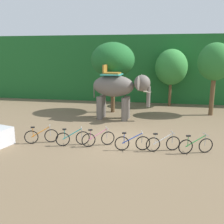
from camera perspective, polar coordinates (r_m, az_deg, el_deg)
ground_plane at (r=13.80m, az=1.94°, el=-6.31°), size 80.00×80.00×0.00m
foliage_hedge at (r=26.89m, az=6.41°, el=9.83°), size 36.00×6.00×6.19m
tree_center_right at (r=19.74m, az=0.18°, el=11.51°), size 3.32×3.32×5.37m
tree_right at (r=22.75m, az=13.10°, el=9.71°), size 2.74×2.74×4.91m
tree_far_left at (r=20.14m, az=22.03°, el=10.24°), size 2.44×2.44×5.31m
elephant at (r=17.70m, az=1.36°, el=5.36°), size 4.20×2.09×3.78m
bike_orange at (r=13.76m, az=-15.51°, el=-5.16°), size 1.59×0.78×0.92m
bike_teal at (r=13.08m, az=-8.76°, el=-5.77°), size 1.60×0.77×0.92m
bike_pink at (r=12.87m, az=-3.09°, el=-5.95°), size 1.54×0.87×0.92m
bike_blue at (r=12.32m, az=4.56°, el=-6.85°), size 1.68×0.55×0.92m
bike_white at (r=12.45m, az=11.33°, el=-6.87°), size 1.63×0.72×0.92m
bike_green at (r=12.55m, az=18.19°, el=-7.12°), size 1.63×0.71×0.92m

